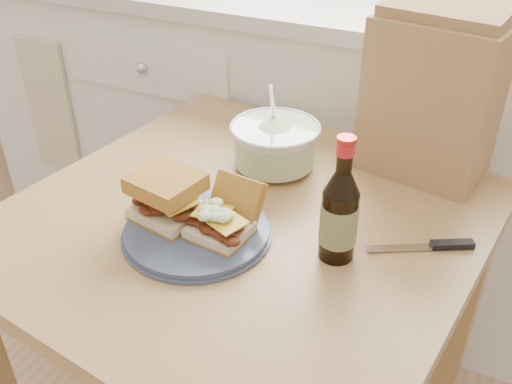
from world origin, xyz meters
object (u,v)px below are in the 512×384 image
at_px(dining_table, 244,257).
at_px(plate, 197,231).
at_px(beer_bottle, 339,214).
at_px(coleslaw_bowl, 275,147).
at_px(paper_bag, 432,99).

distance_m(dining_table, plate, 0.15).
height_order(dining_table, beer_bottle, beer_bottle).
xyz_separation_m(dining_table, coleslaw_bowl, (-0.02, 0.19, 0.15)).
bearing_deg(plate, beer_bottle, 12.91).
distance_m(dining_table, paper_bag, 0.49).
distance_m(plate, beer_bottle, 0.26).
height_order(dining_table, paper_bag, paper_bag).
relative_size(plate, paper_bag, 0.81).
distance_m(plate, paper_bag, 0.54).
bearing_deg(dining_table, beer_bottle, -3.09).
bearing_deg(coleslaw_bowl, paper_bag, 25.00).
bearing_deg(beer_bottle, coleslaw_bowl, 122.51).
bearing_deg(beer_bottle, plate, -178.64).
height_order(dining_table, plate, plate).
height_order(dining_table, coleslaw_bowl, coleslaw_bowl).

